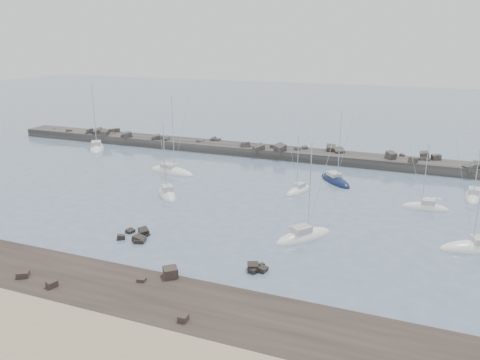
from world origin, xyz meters
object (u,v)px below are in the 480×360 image
Objects in this scene: sailboat_6 at (335,181)px; sailboat_9 at (478,249)px; sailboat_4 at (298,191)px; sailboat_2 at (171,172)px; sailboat_7 at (425,208)px; sailboat_3 at (167,194)px; sailboat_1 at (97,148)px; sailboat_5 at (303,237)px; sailboat_8 at (473,197)px.

sailboat_9 is (20.99, -20.99, -0.00)m from sailboat_6.
sailboat_4 is 28.86m from sailboat_9.
sailboat_7 is at bearing -4.02° from sailboat_2.
sailboat_2 is 1.23× the size of sailboat_3.
sailboat_1 is 1.50× the size of sailboat_4.
sailboat_4 is at bearing 106.55° from sailboat_5.
sailboat_8 is (76.68, -5.62, -0.00)m from sailboat_1.
sailboat_2 is 51.80m from sailboat_8.
sailboat_6 is at bearing 150.22° from sailboat_7.
sailboat_8 is at bearing -4.19° from sailboat_1.
sailboat_4 is 0.76× the size of sailboat_6.
sailboat_1 reaches higher than sailboat_6.
sailboat_9 is (50.66, -15.59, -0.00)m from sailboat_2.
sailboat_2 reaches higher than sailboat_8.
sailboat_5 is 1.26× the size of sailboat_7.
sailboat_5 is 0.93× the size of sailboat_9.
sailboat_2 reaches higher than sailboat_4.
sailboat_4 is (25.06, -2.27, 0.00)m from sailboat_2.
sailboat_2 is 53.00m from sailboat_9.
sailboat_4 is at bearing 177.45° from sailboat_7.
sailboat_7 is 10.63m from sailboat_8.
sailboat_6 is (29.67, 5.40, 0.00)m from sailboat_2.
sailboat_5 is 32.75m from sailboat_8.
sailboat_6 reaches higher than sailboat_4.
sailboat_7 is (69.70, -13.63, -0.02)m from sailboat_1.
sailboat_1 reaches higher than sailboat_4.
sailboat_5 is 22.12m from sailboat_7.
sailboat_7 is at bearing -29.78° from sailboat_6.
sailboat_4 is at bearing -121.00° from sailboat_6.
sailboat_2 is 44.69m from sailboat_7.
sailboat_6 is 29.68m from sailboat_9.
sailboat_7 is (14.23, 16.93, -0.01)m from sailboat_5.
sailboat_9 is (6.08, -12.45, -0.01)m from sailboat_7.
sailboat_8 reaches higher than sailboat_3.
sailboat_4 is 8.94m from sailboat_6.
sailboat_3 is 0.93× the size of sailboat_5.
sailboat_8 is (6.98, 8.02, 0.01)m from sailboat_7.
sailboat_8 is at bearing 19.94° from sailboat_3.
sailboat_9 is (75.78, -26.08, -0.02)m from sailboat_1.
sailboat_4 is 18.57m from sailboat_5.
sailboat_1 reaches higher than sailboat_2.
sailboat_3 is 25.91m from sailboat_5.
sailboat_8 is (21.90, -0.52, 0.02)m from sailboat_6.
sailboat_1 is 1.25× the size of sailboat_3.
sailboat_6 reaches higher than sailboat_7.
sailboat_4 is at bearing -14.27° from sailboat_1.
sailboat_4 is at bearing -5.17° from sailboat_2.
sailboat_7 is (38.76, 8.57, -0.02)m from sailboat_3.
sailboat_9 is at bearing -4.94° from sailboat_3.
sailboat_1 is 80.14m from sailboat_9.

